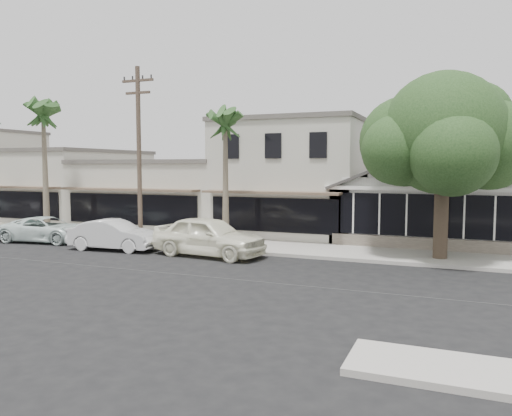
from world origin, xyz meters
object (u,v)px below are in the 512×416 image
at_px(car_2, 47,229).
at_px(shade_tree, 442,138).
at_px(car_0, 209,236).
at_px(utility_pole, 139,151).
at_px(car_1, 114,235).

xyz_separation_m(car_2, shade_tree, (19.65, 2.31, 4.57)).
relative_size(car_0, shade_tree, 0.66).
height_order(utility_pole, car_0, utility_pole).
relative_size(utility_pole, car_2, 1.86).
bearing_deg(shade_tree, car_0, -163.84).
xyz_separation_m(car_1, car_2, (-5.00, 0.76, -0.06)).
distance_m(utility_pole, shade_tree, 14.35).
relative_size(utility_pole, car_1, 2.02).
bearing_deg(car_0, shade_tree, -67.32).
xyz_separation_m(utility_pole, shade_tree, (14.27, 1.43, 0.46)).
height_order(utility_pole, shade_tree, utility_pole).
bearing_deg(car_0, car_1, 99.74).
bearing_deg(shade_tree, car_1, -168.14).
height_order(car_0, car_1, car_0).
relative_size(car_0, car_1, 1.19).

